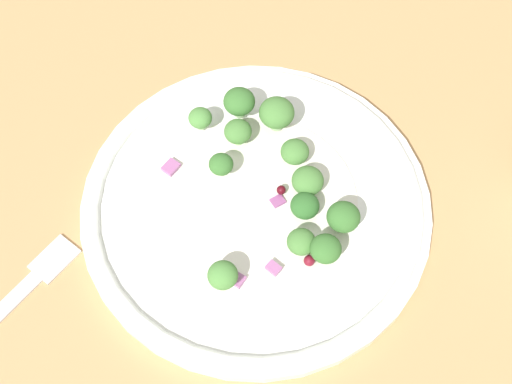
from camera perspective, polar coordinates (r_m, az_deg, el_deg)
ground_plane at (r=53.34cm, az=2.19°, el=-1.39°), size 180.00×180.00×2.00cm
plate at (r=51.38cm, az=0.00°, el=-1.00°), size 28.54×28.54×1.70cm
dressing_pool at (r=50.99cm, az=0.00°, el=-0.77°), size 16.55×16.55×0.20cm
broccoli_floret_0 at (r=53.01cm, az=1.89°, el=7.16°), size 3.00×3.00×3.04cm
broccoli_floret_1 at (r=51.84cm, az=3.61°, el=3.61°), size 2.36×2.36×2.39cm
broccoli_floret_2 at (r=49.36cm, az=4.46°, el=-1.29°), size 2.30×2.30×2.33cm
broccoli_floret_3 at (r=48.62cm, az=7.93°, el=-2.29°), size 2.61×2.61×2.64cm
broccoli_floret_4 at (r=53.46cm, az=-5.08°, el=6.69°), size 2.01×2.01×2.04cm
broccoli_floret_5 at (r=53.75cm, az=-1.53°, el=8.17°), size 2.71×2.71×2.75cm
broccoli_floret_6 at (r=47.20cm, az=6.34°, el=-5.17°), size 2.39×2.39×2.42cm
broccoli_floret_7 at (r=50.59cm, az=-3.34°, el=2.17°), size 2.01×2.01×2.03cm
broccoli_floret_8 at (r=52.73cm, az=-1.65°, el=5.47°), size 2.33×2.33×2.36cm
broccoli_floret_9 at (r=46.33cm, az=-3.03°, el=-7.58°), size 2.27×2.27×2.30cm
broccoli_floret_10 at (r=50.34cm, az=4.71°, el=0.99°), size 2.59×2.59×2.62cm
broccoli_floret_11 at (r=47.90cm, az=4.12°, el=-4.56°), size 2.22×2.22×2.24cm
cranberry_0 at (r=48.02cm, az=4.86°, el=-6.22°), size 0.87×0.87×0.87cm
cranberry_1 at (r=50.46cm, az=2.44°, el=-0.37°), size 0.77×0.77×0.77cm
cranberry_2 at (r=52.79cm, az=4.16°, el=3.33°), size 0.82×0.82×0.82cm
cranberry_3 at (r=54.96cm, az=1.82°, el=6.65°), size 0.79×0.79×0.79cm
onion_bit_0 at (r=52.66cm, az=-7.74°, el=2.26°), size 1.59×1.44×0.37cm
onion_bit_1 at (r=50.80cm, az=2.29°, el=-0.97°), size 1.41×1.38×0.40cm
onion_bit_2 at (r=47.75cm, az=-1.64°, el=-7.99°), size 1.19×1.11×0.41cm
onion_bit_3 at (r=47.97cm, az=1.60°, el=-6.91°), size 1.15×1.30×0.38cm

